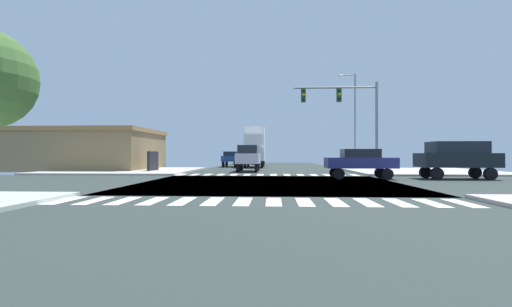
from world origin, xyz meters
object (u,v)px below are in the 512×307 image
box_truck_farside_1 (255,146)px  suv_leading_1 (457,157)px  sedan_middle_5 (360,161)px  suv_outer_2 (248,156)px  bank_building (83,150)px  sedan_nearside_1 (240,157)px  sedan_queued_3 (259,157)px  sedan_trailing_4 (231,158)px  street_lamp (353,114)px  traffic_signal_mast (345,107)px

box_truck_farside_1 → suv_leading_1: box_truck_farside_1 is taller
sedan_middle_5 → suv_outer_2: (-7.72, 8.61, 0.28)m
sedan_middle_5 → bank_building: bearing=-114.3°
sedan_nearside_1 → sedan_queued_3: bearing=159.7°
suv_leading_1 → suv_outer_2: bearing=-122.2°
suv_leading_1 → sedan_queued_3: bearing=-155.9°
box_truck_farside_1 → sedan_middle_5: bearing=112.1°
sedan_queued_3 → suv_leading_1: bearing=114.1°
sedan_nearside_1 → sedan_trailing_4: same height
box_truck_farside_1 → sedan_nearside_1: bearing=-76.7°
street_lamp → sedan_nearside_1: size_ratio=2.19×
box_truck_farside_1 → suv_outer_2: 10.44m
street_lamp → sedan_nearside_1: street_lamp is taller
suv_leading_1 → suv_outer_2: size_ratio=1.00×
bank_building → sedan_middle_5: (24.27, -10.95, -0.89)m
street_lamp → suv_outer_2: 11.33m
bank_building → traffic_signal_mast: bearing=-17.2°
bank_building → suv_outer_2: size_ratio=3.34×
traffic_signal_mast → suv_outer_2: (-7.48, 5.09, -3.66)m
sedan_trailing_4 → sedan_middle_5: size_ratio=1.00×
suv_leading_1 → sedan_middle_5: 5.95m
traffic_signal_mast → suv_leading_1: 8.00m
suv_leading_1 → sedan_trailing_4: 25.89m
sedan_trailing_4 → sedan_nearside_1: bearing=-90.0°
traffic_signal_mast → bank_building: size_ratio=0.45×
traffic_signal_mast → street_lamp: 8.83m
sedan_nearside_1 → suv_leading_1: 35.76m
street_lamp → sedan_trailing_4: street_lamp is taller
street_lamp → sedan_trailing_4: (-13.01, 7.85, -4.40)m
bank_building → sedan_middle_5: 26.64m
bank_building → suv_outer_2: bank_building is taller
bank_building → sedan_queued_3: (16.55, 19.57, -0.89)m
box_truck_farside_1 → sedan_trailing_4: box_truck_farside_1 is taller
suv_leading_1 → box_truck_farside_1: bearing=-144.2°
sedan_queued_3 → street_lamp: bearing=118.3°
sedan_queued_3 → sedan_trailing_4: (-3.00, -10.71, 0.00)m
box_truck_farside_1 → bank_building: bearing=25.9°
sedan_nearside_1 → suv_outer_2: suv_outer_2 is taller
suv_outer_2 → sedan_nearside_1: bearing=-82.6°
box_truck_farside_1 → suv_outer_2: box_truck_farside_1 is taller
sedan_queued_3 → suv_outer_2: size_ratio=0.93×
traffic_signal_mast → sedan_trailing_4: (-10.48, 16.30, -3.94)m
box_truck_farside_1 → sedan_trailing_4: 3.43m
box_truck_farside_1 → street_lamp: bearing=145.0°
street_lamp → bank_building: size_ratio=0.61×
sedan_trailing_4 → suv_outer_2: suv_outer_2 is taller
street_lamp → suv_leading_1: (3.66, -11.96, -4.12)m
sedan_middle_5 → suv_outer_2: suv_outer_2 is taller
traffic_signal_mast → bank_building: 25.34m
bank_building → suv_outer_2: bearing=-8.1°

